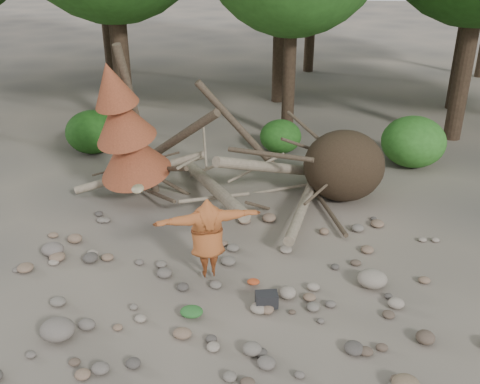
{
  "coord_description": "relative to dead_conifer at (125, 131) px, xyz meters",
  "views": [
    {
      "loc": [
        1.06,
        -9.36,
        6.54
      ],
      "look_at": [
        0.02,
        1.5,
        1.4
      ],
      "focal_mm": 40.0,
      "sensor_mm": 36.0,
      "label": 1
    }
  ],
  "objects": [
    {
      "name": "cloth_orange",
      "position": [
        3.57,
        -3.47,
        -2.06
      ],
      "size": [
        0.27,
        0.22,
        0.1
      ],
      "primitive_type": "ellipsoid",
      "color": "#A73E1C",
      "rests_on": "ground"
    },
    {
      "name": "bush_left",
      "position": [
        -2.38,
        3.83,
        -1.39
      ],
      "size": [
        1.8,
        1.8,
        1.44
      ],
      "primitive_type": "ellipsoid",
      "color": "#1D4E14",
      "rests_on": "ground"
    },
    {
      "name": "bush_mid",
      "position": [
        3.92,
        4.43,
        -1.55
      ],
      "size": [
        1.4,
        1.4,
        1.12
      ],
      "primitive_type": "ellipsoid",
      "color": "#27631C",
      "rests_on": "ground"
    },
    {
      "name": "dead_conifer",
      "position": [
        0.0,
        0.0,
        0.0
      ],
      "size": [
        2.06,
        2.16,
        4.35
      ],
      "color": "#4C3F30",
      "rests_on": "ground"
    },
    {
      "name": "boulder_front_right",
      "position": [
        6.2,
        -6.12,
        -1.98
      ],
      "size": [
        0.45,
        0.4,
        0.27
      ],
      "primitive_type": "ellipsoid",
      "color": "brown",
      "rests_on": "ground"
    },
    {
      "name": "boulder_front_left",
      "position": [
        0.17,
        -5.43,
        -1.92
      ],
      "size": [
        0.63,
        0.57,
        0.38
      ],
      "primitive_type": "ellipsoid",
      "color": "#675E56",
      "rests_on": "ground"
    },
    {
      "name": "frisbee_thrower",
      "position": [
        2.59,
        -3.24,
        -1.13
      ],
      "size": [
        2.64,
        1.29,
        2.09
      ],
      "color": "#9D4D23",
      "rests_on": "ground"
    },
    {
      "name": "boulder_mid_right",
      "position": [
        6.03,
        -3.25,
        -1.93
      ],
      "size": [
        0.62,
        0.55,
        0.37
      ],
      "primitive_type": "ellipsoid",
      "color": "gray",
      "rests_on": "ground"
    },
    {
      "name": "cloth_green",
      "position": [
        2.47,
        -4.62,
        -2.03
      ],
      "size": [
        0.44,
        0.37,
        0.17
      ],
      "primitive_type": "ellipsoid",
      "color": "#255B24",
      "rests_on": "ground"
    },
    {
      "name": "bush_right",
      "position": [
        8.12,
        3.63,
        -1.31
      ],
      "size": [
        2.0,
        2.0,
        1.6
      ],
      "primitive_type": "ellipsoid",
      "color": "#317524",
      "rests_on": "ground"
    },
    {
      "name": "backpack",
      "position": [
        3.88,
        -4.2,
        -1.97
      ],
      "size": [
        0.48,
        0.37,
        0.29
      ],
      "primitive_type": "cube",
      "rotation": [
        0.0,
        0.0,
        0.19
      ],
      "color": "black",
      "rests_on": "ground"
    },
    {
      "name": "ground",
      "position": [
        3.12,
        -3.37,
        -2.11
      ],
      "size": [
        120.0,
        120.0,
        0.0
      ],
      "primitive_type": "plane",
      "color": "#514C44",
      "rests_on": "ground"
    },
    {
      "name": "boulder_mid_left",
      "position": [
        -1.09,
        -2.71,
        -1.96
      ],
      "size": [
        0.51,
        0.46,
        0.3
      ],
      "primitive_type": "ellipsoid",
      "color": "#695F58",
      "rests_on": "ground"
    },
    {
      "name": "deadfall_pile",
      "position": [
        5.13,
        0.87,
        -1.16
      ],
      "size": [
        8.55,
        5.24,
        3.3
      ],
      "color": "#332619",
      "rests_on": "ground"
    }
  ]
}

